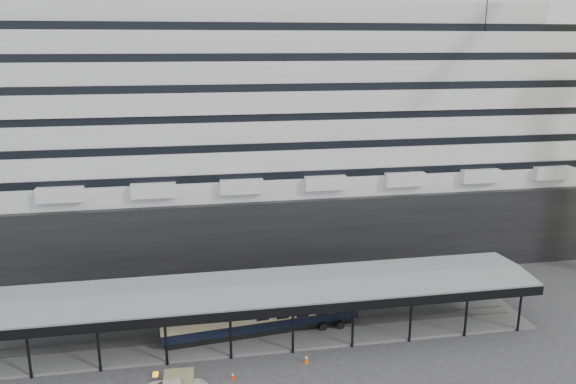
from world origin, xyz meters
name	(u,v)px	position (x,y,z in m)	size (l,w,h in m)	color
ground	(264,361)	(0.00, 0.00, 0.00)	(200.00, 200.00, 0.00)	#38383A
cruise_ship	(231,117)	(0.05, 32.00, 18.35)	(130.00, 30.00, 43.90)	black
platform_canopy	(257,312)	(0.00, 5.00, 2.36)	(56.00, 9.18, 5.30)	slate
pullman_carriage	(261,312)	(0.45, 5.00, 2.38)	(19.94, 4.77, 19.42)	black
traffic_cone_left	(177,384)	(-7.78, -2.90, 0.38)	(0.39, 0.39, 0.76)	#DD520C
traffic_cone_mid	(233,375)	(-3.03, -2.38, 0.34)	(0.42, 0.42, 0.69)	#EE370D
traffic_cone_right	(306,358)	(3.78, -1.01, 0.42)	(0.55, 0.55, 0.85)	#DB5C0C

